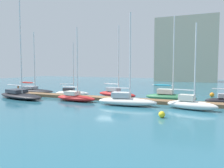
{
  "coord_description": "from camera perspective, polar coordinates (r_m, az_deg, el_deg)",
  "views": [
    {
      "loc": [
        12.51,
        -27.38,
        4.43
      ],
      "look_at": [
        0.0,
        2.0,
        2.0
      ],
      "focal_mm": 36.58,
      "sensor_mm": 36.0,
      "label": 1
    }
  ],
  "objects": [
    {
      "name": "ground_plane",
      "position": [
        30.43,
        -1.48,
        -4.02
      ],
      "size": [
        120.0,
        120.0,
        0.0
      ],
      "primitive_type": "plane",
      "color": "#286075"
    },
    {
      "name": "dock_pier",
      "position": [
        30.4,
        -1.48,
        -3.65
      ],
      "size": [
        33.19,
        1.88,
        0.4
      ],
      "primitive_type": "cube",
      "color": "brown",
      "rests_on": "ground_plane"
    },
    {
      "name": "dock_piling_near_end",
      "position": [
        40.39,
        -22.38,
        -1.28
      ],
      "size": [
        0.28,
        0.28,
        1.39
      ],
      "primitive_type": "cylinder",
      "color": "brown",
      "rests_on": "ground_plane"
    },
    {
      "name": "sailboat_0",
      "position": [
        41.3,
        -19.22,
        -1.36
      ],
      "size": [
        8.47,
        2.62,
        10.21
      ],
      "rotation": [
        0.0,
        0.0,
        -0.04
      ],
      "color": "black",
      "rests_on": "ground_plane"
    },
    {
      "name": "sailboat_1",
      "position": [
        34.37,
        -22.03,
        -2.43
      ],
      "size": [
        9.27,
        4.8,
        14.78
      ],
      "rotation": [
        0.0,
        0.0,
        -0.23
      ],
      "color": "black",
      "rests_on": "ground_plane"
    },
    {
      "name": "sailboat_2",
      "position": [
        35.52,
        -10.05,
        -2.04
      ],
      "size": [
        5.49,
        2.57,
        8.04
      ],
      "rotation": [
        0.0,
        0.0,
        0.22
      ],
      "color": "white",
      "rests_on": "ground_plane"
    },
    {
      "name": "sailboat_3",
      "position": [
        29.77,
        -9.14,
        -3.21
      ],
      "size": [
        5.86,
        2.3,
        9.37
      ],
      "rotation": [
        0.0,
        0.0,
        -0.07
      ],
      "color": "#B21E1E",
      "rests_on": "ground_plane"
    },
    {
      "name": "sailboat_4",
      "position": [
        33.11,
        1.09,
        -2.3
      ],
      "size": [
        6.52,
        3.07,
        10.25
      ],
      "rotation": [
        0.0,
        0.0,
        -0.23
      ],
      "color": "#B21E1E",
      "rests_on": "ground_plane"
    },
    {
      "name": "sailboat_5",
      "position": [
        26.03,
        3.59,
        -4.06
      ],
      "size": [
        6.95,
        2.42,
        10.43
      ],
      "rotation": [
        0.0,
        0.0,
        0.09
      ],
      "color": "white",
      "rests_on": "ground_plane"
    },
    {
      "name": "sailboat_6",
      "position": [
        30.49,
        14.19,
        -2.89
      ],
      "size": [
        6.56,
        2.2,
        10.82
      ],
      "rotation": [
        0.0,
        0.0,
        -0.04
      ],
      "color": "#2D7047",
      "rests_on": "ground_plane"
    },
    {
      "name": "sailboat_7",
      "position": [
        24.98,
        19.16,
        -4.64
      ],
      "size": [
        5.3,
        2.37,
        8.82
      ],
      "rotation": [
        0.0,
        0.0,
        -0.18
      ],
      "color": "white",
      "rests_on": "ground_plane"
    },
    {
      "name": "mooring_buoy_yellow",
      "position": [
        20.43,
        12.34,
        -7.45
      ],
      "size": [
        0.57,
        0.57,
        0.57
      ],
      "primitive_type": "sphere",
      "color": "yellow",
      "rests_on": "ground_plane"
    },
    {
      "name": "mooring_buoy_orange",
      "position": [
        36.53,
        23.71,
        -2.46
      ],
      "size": [
        0.66,
        0.66,
        0.66
      ],
      "primitive_type": "sphere",
      "color": "orange",
      "rests_on": "ground_plane"
    },
    {
      "name": "harbor_building_distant",
      "position": [
        74.52,
        18.12,
        8.02
      ],
      "size": [
        17.56,
        11.31,
        18.94
      ],
      "primitive_type": "cube",
      "color": "#BCB299",
      "rests_on": "ground_plane"
    }
  ]
}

